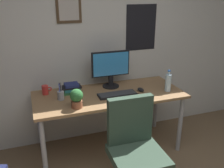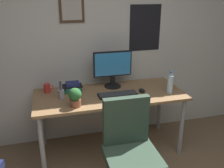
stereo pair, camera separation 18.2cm
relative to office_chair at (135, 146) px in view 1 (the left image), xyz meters
name	(u,v)px [view 1 (the left image)]	position (x,y,z in m)	size (l,w,h in m)	color
wall_back	(99,37)	(0.03, 1.19, 0.77)	(4.40, 0.10, 2.60)	silver
desk	(109,100)	(0.01, 0.75, 0.13)	(1.68, 0.72, 0.73)	#936D47
office_chair	(135,146)	(0.00, 0.00, 0.00)	(0.55, 0.57, 0.95)	#334738
monitor	(111,68)	(0.10, 0.95, 0.44)	(0.46, 0.20, 0.43)	black
keyboard	(117,94)	(0.08, 0.67, 0.22)	(0.43, 0.15, 0.03)	black
computer_mouse	(141,90)	(0.38, 0.70, 0.22)	(0.06, 0.11, 0.04)	black
water_bottle	(168,82)	(0.68, 0.60, 0.31)	(0.07, 0.07, 0.25)	silver
coffee_mug_near	(45,90)	(-0.67, 0.96, 0.26)	(0.11, 0.07, 0.10)	red
potted_plant	(77,98)	(-0.40, 0.51, 0.31)	(0.13, 0.13, 0.20)	brown
pen_cup	(61,95)	(-0.53, 0.75, 0.26)	(0.07, 0.07, 0.20)	#9EA0A5
book_stack_left	(71,89)	(-0.39, 0.90, 0.26)	(0.22, 0.15, 0.12)	#33723F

